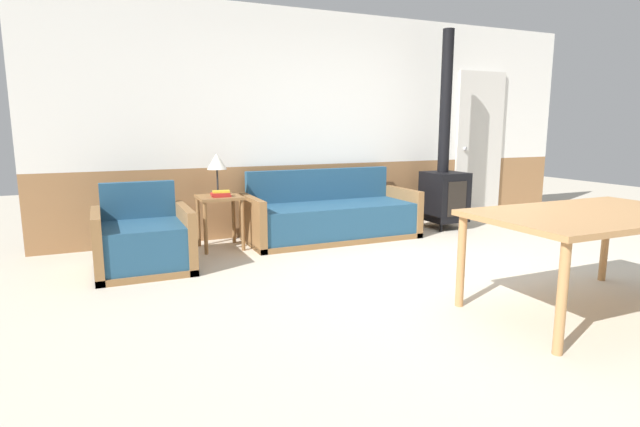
# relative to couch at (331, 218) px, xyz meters

# --- Properties ---
(ground_plane) EXTENTS (16.00, 16.00, 0.00)m
(ground_plane) POSITION_rel_couch_xyz_m (0.36, -2.11, -0.25)
(ground_plane) COLOR beige
(wall_back) EXTENTS (7.20, 0.06, 2.70)m
(wall_back) POSITION_rel_couch_xyz_m (0.36, 0.52, 1.10)
(wall_back) COLOR #996B42
(wall_back) RESTS_ON ground_plane
(couch) EXTENTS (2.02, 0.83, 0.80)m
(couch) POSITION_rel_couch_xyz_m (0.00, 0.00, 0.00)
(couch) COLOR olive
(couch) RESTS_ON ground_plane
(armchair) EXTENTS (0.85, 0.82, 0.79)m
(armchair) POSITION_rel_couch_xyz_m (-2.15, -0.49, 0.01)
(armchair) COLOR olive
(armchair) RESTS_ON ground_plane
(side_table) EXTENTS (0.46, 0.46, 0.58)m
(side_table) POSITION_rel_couch_xyz_m (-1.31, 0.05, 0.21)
(side_table) COLOR olive
(side_table) RESTS_ON ground_plane
(table_lamp) EXTENTS (0.21, 0.21, 0.46)m
(table_lamp) POSITION_rel_couch_xyz_m (-1.31, 0.13, 0.68)
(table_lamp) COLOR #262628
(table_lamp) RESTS_ON side_table
(book_stack) EXTENTS (0.21, 0.14, 0.07)m
(book_stack) POSITION_rel_couch_xyz_m (-1.31, -0.03, 0.36)
(book_stack) COLOR #B22823
(book_stack) RESTS_ON side_table
(dining_table) EXTENTS (1.67, 1.00, 0.73)m
(dining_table) POSITION_rel_couch_xyz_m (0.68, -2.88, 0.41)
(dining_table) COLOR #B27F4C
(dining_table) RESTS_ON ground_plane
(wood_stove) EXTENTS (0.47, 0.52, 2.52)m
(wood_stove) POSITION_rel_couch_xyz_m (1.63, -0.01, 0.40)
(wood_stove) COLOR black
(wood_stove) RESTS_ON ground_plane
(entry_door) EXTENTS (0.82, 0.09, 2.09)m
(entry_door) POSITION_rel_couch_xyz_m (2.60, 0.47, 0.79)
(entry_door) COLOR silver
(entry_door) RESTS_ON ground_plane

